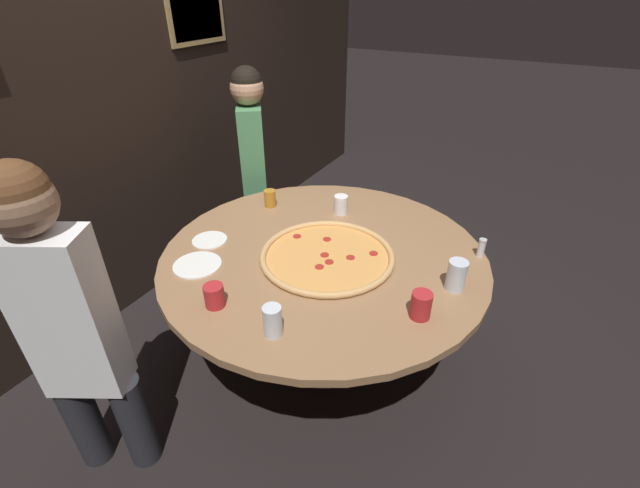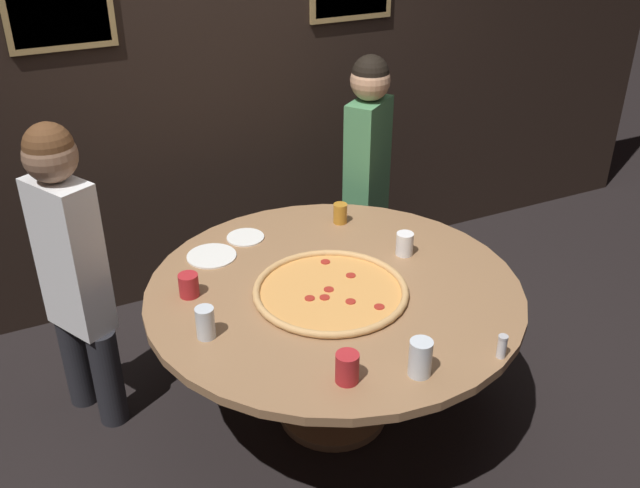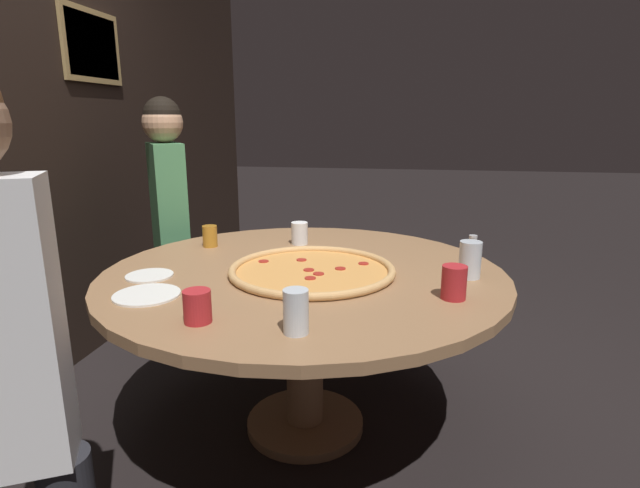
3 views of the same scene
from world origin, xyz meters
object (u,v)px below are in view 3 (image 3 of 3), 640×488
object	(u,v)px
drink_cup_far_right	(210,236)
drink_cup_near_left	(197,306)
dining_table	(304,298)
drink_cup_front_edge	(454,282)
drink_cup_by_shaker	(296,312)
white_plate_left_side	(150,276)
condiment_shaker	(473,246)
giant_pizza	(312,270)
drink_cup_beside_pizza	(300,233)
white_plate_near_front	(147,295)
diner_far_right	(169,211)
drink_cup_near_right	(470,260)

from	to	relation	value
drink_cup_far_right	drink_cup_near_left	bearing A→B (deg)	-160.18
dining_table	drink_cup_front_edge	world-z (taller)	drink_cup_front_edge
drink_cup_by_shaker	dining_table	bearing A→B (deg)	9.67
white_plate_left_side	condiment_shaker	xyz separation A→B (m)	(0.54, -1.30, 0.05)
white_plate_left_side	drink_cup_front_edge	bearing A→B (deg)	-92.33
giant_pizza	white_plate_left_side	distance (m)	0.65
drink_cup_near_left	drink_cup_far_right	bearing A→B (deg)	19.82
drink_cup_beside_pizza	drink_cup_by_shaker	world-z (taller)	drink_cup_by_shaker
white_plate_near_front	diner_far_right	bearing A→B (deg)	22.32
drink_cup_front_edge	drink_cup_beside_pizza	bearing A→B (deg)	46.00
drink_cup_near_right	drink_cup_beside_pizza	size ratio (longest dim) A/B	1.32
white_plate_left_side	white_plate_near_front	distance (m)	0.23
drink_cup_beside_pizza	drink_cup_front_edge	size ratio (longest dim) A/B	0.93
drink_cup_by_shaker	condiment_shaker	size ratio (longest dim) A/B	1.38
drink_cup_front_edge	white_plate_near_front	distance (m)	1.08
drink_cup_by_shaker	white_plate_near_front	size ratio (longest dim) A/B	0.57
drink_cup_far_right	drink_cup_beside_pizza	size ratio (longest dim) A/B	0.94
drink_cup_beside_pizza	condiment_shaker	world-z (taller)	drink_cup_beside_pizza
giant_pizza	drink_cup_beside_pizza	world-z (taller)	drink_cup_beside_pizza
condiment_shaker	diner_far_right	bearing A→B (deg)	78.52
drink_cup_near_left	white_plate_near_front	xyz separation A→B (m)	(0.19, 0.28, -0.05)
drink_cup_front_edge	diner_far_right	xyz separation A→B (m)	(0.93, 1.52, 0.03)
giant_pizza	drink_cup_by_shaker	bearing A→B (deg)	-173.72
drink_cup_near_right	diner_far_right	xyz separation A→B (m)	(0.67, 1.60, 0.02)
drink_cup_beside_pizza	drink_cup_by_shaker	size ratio (longest dim) A/B	0.83
drink_cup_far_right	diner_far_right	bearing A→B (deg)	46.44
white_plate_near_front	drink_cup_far_right	bearing A→B (deg)	3.84
drink_cup_near_left	drink_cup_near_right	size ratio (longest dim) A/B	0.70
white_plate_near_front	condiment_shaker	distance (m)	1.42
dining_table	drink_cup_beside_pizza	world-z (taller)	drink_cup_beside_pizza
white_plate_left_side	white_plate_near_front	world-z (taller)	same
drink_cup_near_left	drink_cup_front_edge	world-z (taller)	drink_cup_front_edge
white_plate_left_side	dining_table	bearing A→B (deg)	-71.62
drink_cup_near_right	white_plate_near_front	world-z (taller)	drink_cup_near_right
giant_pizza	drink_cup_near_right	world-z (taller)	drink_cup_near_right
drink_cup_near_right	drink_cup_front_edge	size ratio (longest dim) A/B	1.23
drink_cup_far_right	drink_cup_near_left	xyz separation A→B (m)	(-0.90, -0.32, -0.00)
drink_cup_by_shaker	diner_far_right	distance (m)	1.67
drink_cup_front_edge	white_plate_left_side	xyz separation A→B (m)	(0.05, 1.17, -0.06)
dining_table	giant_pizza	world-z (taller)	giant_pizza
drink_cup_beside_pizza	dining_table	bearing A→B (deg)	-165.36
giant_pizza	condiment_shaker	distance (m)	0.78
giant_pizza	condiment_shaker	xyz separation A→B (m)	(0.39, -0.67, 0.04)
drink_cup_near_right	diner_far_right	size ratio (longest dim) A/B	0.10
dining_table	diner_far_right	world-z (taller)	diner_far_right
drink_cup_near_left	white_plate_near_front	distance (m)	0.34
drink_cup_front_edge	white_plate_left_side	distance (m)	1.17
diner_far_right	drink_cup_near_right	bearing A→B (deg)	31.11
drink_cup_front_edge	dining_table	bearing A→B (deg)	67.36
drink_cup_near_right	dining_table	bearing A→B (deg)	91.20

